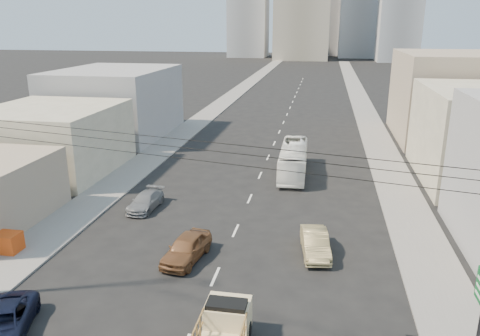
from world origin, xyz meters
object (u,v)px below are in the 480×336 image
(flatbed_pickup, at_px, (223,331))
(sedan_tan, at_px, (315,243))
(sedan_grey, at_px, (146,201))
(navy_pickup, at_px, (3,323))
(sedan_brown, at_px, (187,248))
(crate_stack, at_px, (5,242))
(city_bus, at_px, (293,160))

(flatbed_pickup, bearing_deg, sedan_tan, 69.66)
(sedan_tan, xyz_separation_m, sedan_grey, (-12.55, 4.97, -0.10))
(flatbed_pickup, xyz_separation_m, navy_pickup, (-9.73, -0.55, -0.45))
(navy_pickup, distance_m, sedan_grey, 15.13)
(sedan_tan, relative_size, sedan_grey, 1.03)
(sedan_brown, height_order, sedan_grey, sedan_brown)
(sedan_brown, xyz_separation_m, sedan_grey, (-5.21, 7.00, -0.14))
(sedan_tan, height_order, sedan_grey, sedan_tan)
(sedan_brown, height_order, sedan_tan, sedan_brown)
(navy_pickup, height_order, sedan_tan, sedan_tan)
(flatbed_pickup, relative_size, crate_stack, 2.45)
(navy_pickup, height_order, city_bus, city_bus)
(navy_pickup, height_order, sedan_grey, navy_pickup)
(navy_pickup, xyz_separation_m, city_bus, (10.91, 25.55, 0.71))
(sedan_brown, bearing_deg, sedan_grey, 135.62)
(navy_pickup, bearing_deg, sedan_brown, 35.09)
(city_bus, relative_size, sedan_tan, 2.29)
(sedan_brown, distance_m, crate_stack, 10.99)
(sedan_grey, relative_size, crate_stack, 2.28)
(flatbed_pickup, bearing_deg, sedan_brown, 116.55)
(sedan_brown, relative_size, sedan_tan, 1.03)
(navy_pickup, bearing_deg, flatbed_pickup, -15.40)
(flatbed_pickup, height_order, sedan_grey, flatbed_pickup)
(sedan_tan, bearing_deg, navy_pickup, -150.46)
(navy_pickup, relative_size, sedan_tan, 1.09)
(sedan_brown, bearing_deg, city_bus, 83.08)
(navy_pickup, xyz_separation_m, sedan_tan, (13.28, 10.15, 0.06))
(city_bus, relative_size, sedan_grey, 2.35)
(navy_pickup, xyz_separation_m, crate_stack, (-4.99, 7.03, 0.05))
(sedan_grey, height_order, crate_stack, crate_stack)
(city_bus, bearing_deg, navy_pickup, -114.25)
(flatbed_pickup, bearing_deg, navy_pickup, -176.74)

